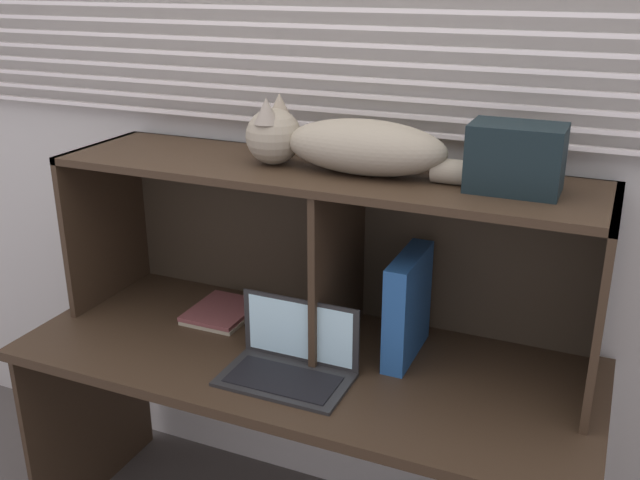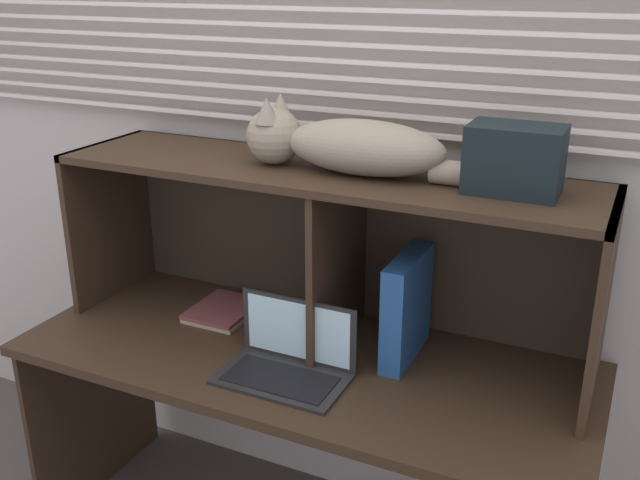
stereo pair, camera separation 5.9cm
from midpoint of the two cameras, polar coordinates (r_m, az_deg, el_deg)
The scene contains 8 objects.
back_panel_with_blinds at distance 2.19m, azimuth 1.82°, elevation 7.74°, with size 4.40×0.08×2.50m.
desk at distance 2.14m, azimuth -2.17°, elevation -12.10°, with size 1.64×0.67×0.72m.
hutch_shelf_unit at distance 2.06m, azimuth -0.22°, elevation 1.72°, with size 1.55×0.40×0.52m.
cat at distance 1.93m, azimuth 1.25°, elevation 7.57°, with size 0.79×0.18×0.19m.
laptop at distance 1.96m, azimuth -3.24°, elevation -9.57°, with size 0.34×0.21×0.20m.
binder_upright at distance 2.02m, azimuth 6.13°, elevation -5.23°, with size 0.06×0.26×0.30m, color #22508C.
book_stack at distance 2.31m, azimuth -8.51°, elevation -5.66°, with size 0.19×0.23×0.03m.
storage_box at distance 1.81m, azimuth 14.37°, elevation 6.32°, with size 0.23×0.15×0.17m, color black.
Camera 1 is at (0.76, -1.45, 1.75)m, focal length 40.33 mm.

